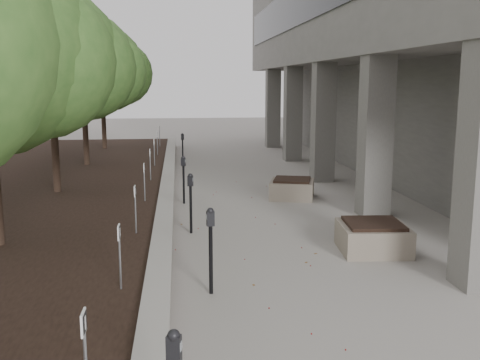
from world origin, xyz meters
TOP-DOWN VIEW (x-y plane):
  - ground at (0.00, 0.00)m, footprint 90.00×90.00m
  - retaining_wall at (-1.82, 9.00)m, footprint 0.39×26.00m
  - planting_bed at (-5.50, 9.00)m, footprint 7.00×26.00m
  - crabapple_tree_3 at (-4.80, 8.00)m, footprint 4.60×4.00m
  - crabapple_tree_4 at (-4.80, 13.00)m, footprint 4.60×4.00m
  - crabapple_tree_5 at (-4.80, 18.00)m, footprint 4.60×4.00m
  - parking_sign_2 at (-2.35, 0.50)m, footprint 0.04×0.22m
  - parking_sign_3 at (-2.35, 3.50)m, footprint 0.04×0.22m
  - parking_sign_4 at (-2.35, 6.50)m, footprint 0.04×0.22m
  - parking_sign_5 at (-2.35, 9.50)m, footprint 0.04×0.22m
  - parking_sign_6 at (-2.35, 12.50)m, footprint 0.04×0.22m
  - parking_sign_7 at (-2.35, 15.50)m, footprint 0.04×0.22m
  - parking_sign_8 at (-2.35, 18.50)m, footprint 0.04×0.22m
  - parking_meter_2 at (-1.01, 1.18)m, footprint 0.15×0.12m
  - parking_meter_3 at (-1.24, 4.81)m, footprint 0.16×0.13m
  - parking_meter_4 at (-1.36, 7.90)m, footprint 0.16×0.13m
  - parking_meter_5 at (-1.32, 15.12)m, footprint 0.15×0.12m
  - planter_front at (2.35, 3.06)m, footprint 1.41×1.41m
  - planter_back at (1.80, 8.30)m, footprint 1.52×1.52m
  - berry_scatter at (-0.10, 5.00)m, footprint 3.30×14.10m

SIDE VIEW (x-z plane):
  - ground at x=0.00m, z-range 0.00..0.00m
  - berry_scatter at x=-0.10m, z-range 0.00..0.02m
  - planting_bed at x=-5.50m, z-range 0.00..0.40m
  - retaining_wall at x=-1.82m, z-range 0.00..0.50m
  - planter_back at x=1.80m, z-range 0.00..0.58m
  - planter_front at x=2.35m, z-range 0.00..0.61m
  - parking_meter_5 at x=-1.32m, z-range 0.00..1.31m
  - parking_meter_4 at x=-1.36m, z-range 0.00..1.34m
  - parking_meter_3 at x=-1.24m, z-range 0.00..1.37m
  - parking_meter_2 at x=-1.01m, z-range 0.00..1.42m
  - parking_sign_2 at x=-2.35m, z-range 0.40..1.36m
  - parking_sign_3 at x=-2.35m, z-range 0.40..1.36m
  - parking_sign_4 at x=-2.35m, z-range 0.40..1.36m
  - parking_sign_5 at x=-2.35m, z-range 0.40..1.36m
  - parking_sign_6 at x=-2.35m, z-range 0.40..1.36m
  - parking_sign_7 at x=-2.35m, z-range 0.40..1.36m
  - parking_sign_8 at x=-2.35m, z-range 0.40..1.36m
  - crabapple_tree_3 at x=-4.80m, z-range 0.40..5.84m
  - crabapple_tree_4 at x=-4.80m, z-range 0.40..5.84m
  - crabapple_tree_5 at x=-4.80m, z-range 0.40..5.84m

